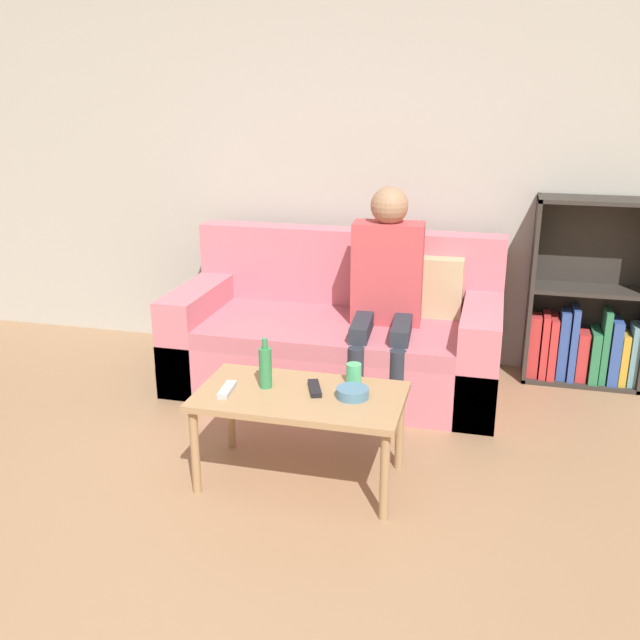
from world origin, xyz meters
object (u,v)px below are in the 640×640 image
at_px(coffee_table, 300,403).
at_px(cup_near, 354,373).
at_px(tv_remote_0, 315,388).
at_px(snack_bowl, 353,393).
at_px(couch, 338,338).
at_px(bookshelf, 585,317).
at_px(tv_remote_1, 227,389).
at_px(person_adult, 386,280).
at_px(bottle, 265,367).

relative_size(coffee_table, cup_near, 9.92).
height_order(tv_remote_0, snack_bowl, snack_bowl).
xyz_separation_m(couch, snack_bowl, (0.33, -1.14, 0.17)).
height_order(cup_near, snack_bowl, cup_near).
bearing_deg(bookshelf, coffee_table, -130.91).
bearing_deg(snack_bowl, tv_remote_1, -171.84).
xyz_separation_m(coffee_table, cup_near, (0.21, 0.18, 0.10)).
height_order(couch, person_adult, person_adult).
height_order(person_adult, tv_remote_0, person_adult).
height_order(coffee_table, snack_bowl, snack_bowl).
distance_m(couch, cup_near, 1.04).
bearing_deg(cup_near, tv_remote_0, -139.78).
bearing_deg(bookshelf, snack_bowl, -125.89).
height_order(couch, tv_remote_1, couch).
distance_m(couch, tv_remote_0, 1.13).
bearing_deg(person_adult, cup_near, -93.60).
bearing_deg(bottle, coffee_table, -10.22).
relative_size(bookshelf, bottle, 4.80).
relative_size(cup_near, tv_remote_1, 0.54).
bearing_deg(cup_near, bookshelf, 50.41).
distance_m(cup_near, tv_remote_0, 0.21).
height_order(cup_near, tv_remote_1, cup_near).
bearing_deg(person_adult, couch, 161.43).
relative_size(person_adult, cup_near, 12.95).
distance_m(couch, bottle, 1.16).
bearing_deg(cup_near, bottle, -158.91).
bearing_deg(tv_remote_1, snack_bowl, 2.86).
bearing_deg(bookshelf, couch, -164.11).
bearing_deg(tv_remote_1, person_adult, 59.63).
xyz_separation_m(couch, bookshelf, (1.45, 0.41, 0.12)).
xyz_separation_m(bookshelf, coffee_table, (-1.36, -1.57, -0.02)).
bearing_deg(couch, tv_remote_1, -100.96).
distance_m(couch, bookshelf, 1.51).
distance_m(bookshelf, person_adult, 1.29).
distance_m(couch, person_adult, 0.51).
bearing_deg(tv_remote_0, person_adult, 61.02).
relative_size(bookshelf, person_adult, 0.93).
xyz_separation_m(couch, coffee_table, (0.09, -1.16, 0.10)).
bearing_deg(couch, bottle, -94.20).
bearing_deg(person_adult, bookshelf, 19.43).
bearing_deg(bottle, couch, 85.80).
bearing_deg(cup_near, tv_remote_1, -155.75).
height_order(bookshelf, bottle, bookshelf).
height_order(bookshelf, snack_bowl, bookshelf).
height_order(coffee_table, person_adult, person_adult).
distance_m(snack_bowl, bottle, 0.42).
relative_size(couch, snack_bowl, 13.28).
distance_m(coffee_table, tv_remote_1, 0.34).
bearing_deg(person_adult, bottle, -113.64).
relative_size(tv_remote_0, bottle, 0.74).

